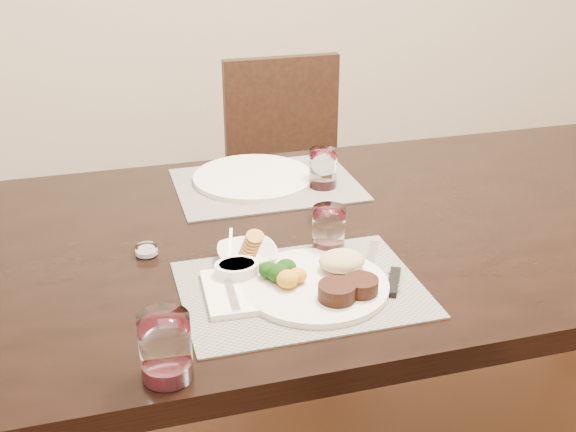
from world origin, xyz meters
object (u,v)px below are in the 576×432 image
object	(u,v)px
cracker_bowl	(247,255)
wine_glass_near	(329,231)
chair_far	(290,173)
steak_knife	(388,275)
dinner_plate	(323,281)
far_plate	(253,177)

from	to	relation	value
cracker_bowl	wine_glass_near	distance (m)	0.18
wine_glass_near	cracker_bowl	bearing A→B (deg)	-177.20
wine_glass_near	chair_far	bearing A→B (deg)	78.41
cracker_bowl	wine_glass_near	bearing A→B (deg)	2.80
chair_far	steak_knife	distance (m)	1.22
dinner_plate	wine_glass_near	world-z (taller)	wine_glass_near
chair_far	cracker_bowl	size ratio (longest dim) A/B	7.08
dinner_plate	cracker_bowl	bearing A→B (deg)	117.12
steak_knife	cracker_bowl	size ratio (longest dim) A/B	1.82
chair_far	steak_knife	xyz separation A→B (m)	(-0.14, -1.18, 0.26)
dinner_plate	chair_far	bearing A→B (deg)	64.92
steak_knife	far_plate	size ratio (longest dim) A/B	0.74
far_plate	cracker_bowl	bearing A→B (deg)	-104.91
wine_glass_near	far_plate	bearing A→B (deg)	98.80
steak_knife	wine_glass_near	world-z (taller)	wine_glass_near
chair_far	cracker_bowl	world-z (taller)	chair_far
chair_far	far_plate	xyz separation A→B (m)	(-0.28, -0.62, 0.26)
steak_knife	far_plate	bearing A→B (deg)	132.49
chair_far	dinner_plate	bearing A→B (deg)	-103.06
steak_knife	chair_far	bearing A→B (deg)	112.05
cracker_bowl	far_plate	bearing A→B (deg)	75.09
chair_far	far_plate	bearing A→B (deg)	-114.13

